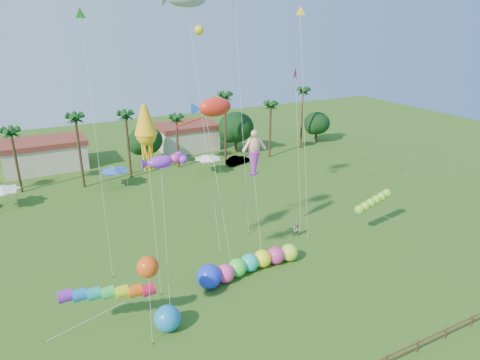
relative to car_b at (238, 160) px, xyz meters
name	(u,v)px	position (x,y,z in m)	size (l,w,h in m)	color
ground	(300,328)	(-14.18, -37.93, -0.70)	(160.00, 160.00, 0.00)	#285116
tree_line	(163,138)	(-10.62, 6.07, 3.58)	(69.46, 8.91, 11.00)	#3A2819
buildings_row	(115,148)	(-17.27, 12.07, 1.30)	(35.00, 7.00, 4.00)	beige
tent_row	(115,170)	(-20.18, -1.59, 2.05)	(31.00, 4.00, 0.60)	white
car_b	(238,160)	(0.00, 0.00, 0.00)	(1.48, 4.24, 1.40)	#4C4C54
spectator_b	(297,230)	(-5.85, -25.43, 0.17)	(0.85, 0.66, 1.74)	gray
caterpillar_inflatable	(245,265)	(-14.31, -29.27, 0.24)	(10.96, 2.85, 2.23)	#F94198
blue_ball	(167,318)	(-23.30, -33.29, 0.34)	(2.07, 2.07, 2.07)	#167ACB
rainbow_tube	(126,296)	(-25.90, -31.66, 2.20)	(9.59, 2.26, 3.38)	red
green_worm	(359,210)	(0.46, -28.10, 2.33)	(9.90, 2.44, 3.65)	#86D32F
orange_ball_kite	(148,267)	(-24.23, -32.40, 4.68)	(1.82, 2.87, 6.22)	#E84C12
merman_kite	(254,157)	(-10.74, -24.38, 8.93)	(2.33, 4.91, 11.99)	#E6A183
fish_kite	(215,107)	(-14.63, -23.81, 14.21)	(5.03, 7.30, 15.91)	red
squid_kite	(146,135)	(-21.72, -25.45, 12.78)	(2.25, 4.46, 16.18)	yellow
lobster_kite	(161,162)	(-21.72, -29.08, 11.50)	(3.77, 4.67, 12.90)	purple
delta_kite_red	(296,76)	(-3.85, -21.03, 16.16)	(1.26, 3.74, 17.73)	red
delta_kite_yellow	(301,20)	(-5.23, -23.45, 21.79)	(0.93, 3.92, 23.69)	yellow
delta_kite_green	(81,22)	(-25.00, -20.30, 21.64)	(1.17, 4.28, 23.46)	green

